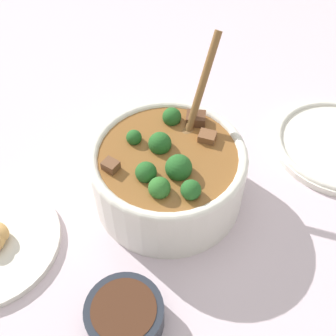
# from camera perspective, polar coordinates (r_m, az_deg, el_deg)

# --- Properties ---
(ground_plane) EXTENTS (4.00, 4.00, 0.00)m
(ground_plane) POSITION_cam_1_polar(r_m,az_deg,el_deg) (0.72, 0.00, -3.63)
(ground_plane) COLOR silver
(stew_bowl) EXTENTS (0.26, 0.25, 0.24)m
(stew_bowl) POSITION_cam_1_polar(r_m,az_deg,el_deg) (0.67, 0.01, -0.38)
(stew_bowl) COLOR white
(stew_bowl) RESTS_ON ground_plane
(condiment_bowl) EXTENTS (0.11, 0.11, 0.04)m
(condiment_bowl) POSITION_cam_1_polar(r_m,az_deg,el_deg) (0.60, -5.89, -19.13)
(condiment_bowl) COLOR #232833
(condiment_bowl) RESTS_ON ground_plane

